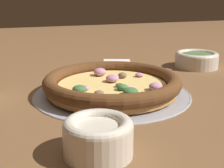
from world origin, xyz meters
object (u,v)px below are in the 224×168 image
Objects in this scene: pizza at (112,83)px; fork at (142,66)px; pizza_tray at (112,93)px; bowl_far at (196,59)px; napkin at (116,64)px; bowl_near at (98,136)px.

pizza reaches higher than fork.
bowl_far reaches higher than pizza_tray.
bowl_far is at bearing -63.63° from pizza.
pizza_tray is 0.02m from pizza.
fork is (0.23, -0.18, -0.00)m from pizza_tray.
pizza is 2.31× the size of fork.
napkin reaches higher than pizza_tray.
napkin reaches higher than fork.
pizza_tray is 1.14× the size of pizza.
bowl_far is 0.17m from fork.
fork is at bearing -37.76° from pizza.
pizza_tray is 1.96× the size of napkin.
bowl_far is (0.17, -0.34, 0.02)m from pizza_tray.
pizza_tray is 0.29m from fork.
fork is (0.49, -0.29, -0.03)m from bowl_near.
fork is at bearing 68.48° from bowl_far.
pizza_tray is at bearing -23.07° from bowl_near.
bowl_far is at bearing -46.47° from bowl_near.
bowl_far reaches higher than napkin.
pizza_tray is 2.64× the size of fork.
bowl_near is at bearing 105.16° from fork.
fork is at bearing -37.82° from pizza_tray.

